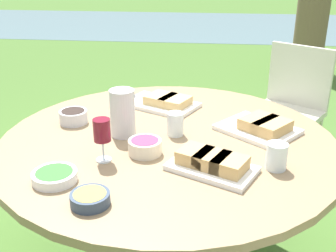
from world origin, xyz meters
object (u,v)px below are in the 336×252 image
object	(u,v)px
chair_near_right	(290,101)
water_pitcher	(123,113)
dining_table	(168,158)
wine_glass	(102,132)

from	to	relation	value
chair_near_right	water_pitcher	xyz separation A→B (m)	(-0.93, -1.11, 0.32)
dining_table	wine_glass	distance (m)	0.39
water_pitcher	wine_glass	bearing A→B (deg)	-96.93
chair_near_right	wine_glass	distance (m)	1.69
water_pitcher	dining_table	bearing A→B (deg)	-5.29
dining_table	chair_near_right	distance (m)	1.35
dining_table	water_pitcher	distance (m)	0.28
chair_near_right	water_pitcher	bearing A→B (deg)	-129.89
water_pitcher	chair_near_right	bearing A→B (deg)	50.11
dining_table	wine_glass	xyz separation A→B (m)	(-0.23, -0.22, 0.22)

